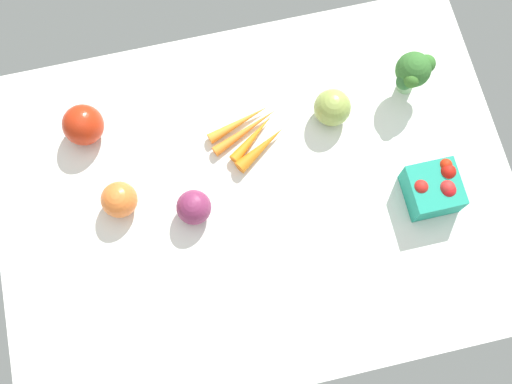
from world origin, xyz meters
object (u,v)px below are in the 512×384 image
object	(u,v)px
heirloom_tomato_green	(332,108)
carrot_bunch	(251,136)
heirloom_tomato_orange	(119,200)
broccoli_head	(413,72)
berry_basket	(434,188)
bell_pepper_red	(83,125)
red_onion_near_basket	(194,207)

from	to	relation	value
heirloom_tomato_green	carrot_bunch	size ratio (longest dim) A/B	0.47
heirloom_tomato_orange	broccoli_head	distance (cm)	63.97
broccoli_head	berry_basket	bearing A→B (deg)	-95.02
broccoli_head	bell_pepper_red	bearing A→B (deg)	175.91
heirloom_tomato_orange	red_onion_near_basket	bearing A→B (deg)	-18.81
carrot_bunch	broccoli_head	size ratio (longest dim) A/B	1.43
heirloom_tomato_orange	carrot_bunch	distance (cm)	29.45
red_onion_near_basket	carrot_bunch	distance (cm)	19.43
heirloom_tomato_green	heirloom_tomato_orange	world-z (taller)	heirloom_tomato_green
berry_basket	carrot_bunch	size ratio (longest dim) A/B	0.61
bell_pepper_red	berry_basket	bearing A→B (deg)	-23.60
red_onion_near_basket	berry_basket	xyz separation A→B (cm)	(46.72, -6.78, 0.41)
red_onion_near_basket	heirloom_tomato_green	bearing A→B (deg)	24.31
red_onion_near_basket	heirloom_tomato_green	size ratio (longest dim) A/B	0.90
heirloom_tomato_green	carrot_bunch	xyz separation A→B (cm)	(-17.44, -1.29, -2.59)
carrot_bunch	bell_pepper_red	bearing A→B (deg)	165.17
heirloom_tomato_orange	carrot_bunch	world-z (taller)	heirloom_tomato_orange
berry_basket	heirloom_tomato_orange	world-z (taller)	berry_basket
berry_basket	carrot_bunch	bearing A→B (deg)	148.61
heirloom_tomato_green	berry_basket	world-z (taller)	berry_basket
heirloom_tomato_green	carrot_bunch	bearing A→B (deg)	-175.76
heirloom_tomato_orange	bell_pepper_red	size ratio (longest dim) A/B	0.86
broccoli_head	heirloom_tomato_orange	bearing A→B (deg)	-169.06
bell_pepper_red	heirloom_tomato_green	bearing A→B (deg)	-8.35
berry_basket	bell_pepper_red	size ratio (longest dim) A/B	1.19
red_onion_near_basket	carrot_bunch	world-z (taller)	red_onion_near_basket
red_onion_near_basket	carrot_bunch	bearing A→B (deg)	42.42
heirloom_tomato_orange	bell_pepper_red	distance (cm)	17.53
bell_pepper_red	red_onion_near_basket	bearing A→B (deg)	-49.65
bell_pepper_red	broccoli_head	world-z (taller)	broccoli_head
heirloom_tomato_green	heirloom_tomato_orange	xyz separation A→B (cm)	(-45.60, -9.58, -0.22)
bell_pepper_red	heirloom_tomato_orange	bearing A→B (deg)	-75.11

